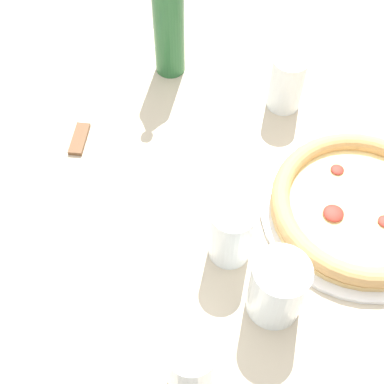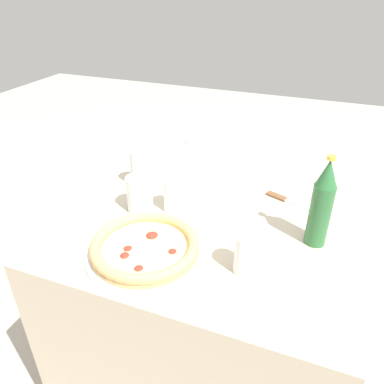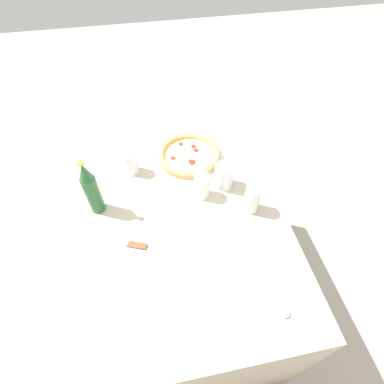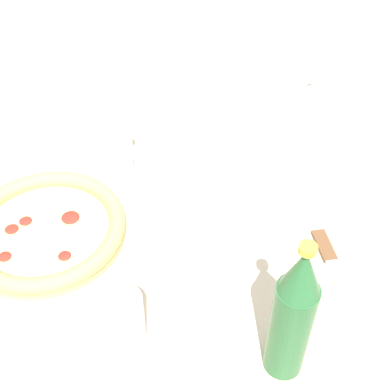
{
  "view_description": "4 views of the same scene",
  "coord_description": "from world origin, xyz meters",
  "px_view_note": "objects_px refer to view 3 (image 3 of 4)",
  "views": [
    {
      "loc": [
        -0.03,
        -0.51,
        1.52
      ],
      "look_at": [
        0.09,
        -0.03,
        0.79
      ],
      "focal_mm": 50.0,
      "sensor_mm": 36.0,
      "label": 1
    },
    {
      "loc": [
        1.06,
        0.29,
        1.42
      ],
      "look_at": [
        0.1,
        -0.08,
        0.82
      ],
      "focal_mm": 35.0,
      "sensor_mm": 36.0,
      "label": 2
    },
    {
      "loc": [
        -0.67,
        0.07,
        1.77
      ],
      "look_at": [
        0.11,
        -0.08,
        0.81
      ],
      "focal_mm": 28.0,
      "sensor_mm": 36.0,
      "label": 3
    },
    {
      "loc": [
        0.47,
        0.6,
        1.5
      ],
      "look_at": [
        0.08,
        -0.05,
        0.8
      ],
      "focal_mm": 50.0,
      "sensor_mm": 36.0,
      "label": 4
    }
  ],
  "objects_px": {
    "pizza_veggie": "(189,155)",
    "beer_bottle": "(91,189)",
    "glass_mango_juice": "(131,163)",
    "glass_orange_juice": "(202,187)",
    "glass_lemonade": "(224,177)",
    "spoon": "(277,300)",
    "glass_red_wine": "(252,200)",
    "knife": "(126,243)"
  },
  "relations": [
    {
      "from": "pizza_veggie",
      "to": "beer_bottle",
      "type": "bearing_deg",
      "value": 117.34
    },
    {
      "from": "glass_mango_juice",
      "to": "glass_orange_juice",
      "type": "relative_size",
      "value": 0.99
    },
    {
      "from": "glass_mango_juice",
      "to": "glass_lemonade",
      "type": "bearing_deg",
      "value": -112.53
    },
    {
      "from": "glass_orange_juice",
      "to": "beer_bottle",
      "type": "xyz_separation_m",
      "value": [
        0.01,
        0.44,
        0.08
      ]
    },
    {
      "from": "glass_lemonade",
      "to": "spoon",
      "type": "distance_m",
      "value": 0.54
    },
    {
      "from": "glass_red_wine",
      "to": "glass_mango_juice",
      "type": "height_order",
      "value": "glass_red_wine"
    },
    {
      "from": "glass_lemonade",
      "to": "beer_bottle",
      "type": "xyz_separation_m",
      "value": [
        -0.03,
        0.54,
        0.08
      ]
    },
    {
      "from": "glass_red_wine",
      "to": "knife",
      "type": "height_order",
      "value": "glass_red_wine"
    },
    {
      "from": "glass_orange_juice",
      "to": "knife",
      "type": "xyz_separation_m",
      "value": [
        -0.18,
        0.34,
        -0.05
      ]
    },
    {
      "from": "glass_orange_juice",
      "to": "glass_mango_juice",
      "type": "bearing_deg",
      "value": 55.19
    },
    {
      "from": "spoon",
      "to": "glass_orange_juice",
      "type": "bearing_deg",
      "value": 17.09
    },
    {
      "from": "knife",
      "to": "glass_orange_juice",
      "type": "bearing_deg",
      "value": -61.59
    },
    {
      "from": "knife",
      "to": "spoon",
      "type": "xyz_separation_m",
      "value": [
        -0.31,
        -0.49,
        0.0
      ]
    },
    {
      "from": "glass_lemonade",
      "to": "pizza_veggie",
      "type": "bearing_deg",
      "value": 31.27
    },
    {
      "from": "beer_bottle",
      "to": "knife",
      "type": "distance_m",
      "value": 0.25
    },
    {
      "from": "glass_red_wine",
      "to": "glass_lemonade",
      "type": "relative_size",
      "value": 1.14
    },
    {
      "from": "glass_red_wine",
      "to": "glass_lemonade",
      "type": "height_order",
      "value": "glass_red_wine"
    },
    {
      "from": "pizza_veggie",
      "to": "glass_orange_juice",
      "type": "xyz_separation_m",
      "value": [
        -0.23,
        -0.01,
        0.03
      ]
    },
    {
      "from": "glass_lemonade",
      "to": "beer_bottle",
      "type": "relative_size",
      "value": 0.43
    },
    {
      "from": "pizza_veggie",
      "to": "glass_orange_juice",
      "type": "relative_size",
      "value": 2.91
    },
    {
      "from": "beer_bottle",
      "to": "spoon",
      "type": "distance_m",
      "value": 0.79
    },
    {
      "from": "pizza_veggie",
      "to": "glass_lemonade",
      "type": "bearing_deg",
      "value": -148.73
    },
    {
      "from": "pizza_veggie",
      "to": "knife",
      "type": "xyz_separation_m",
      "value": [
        -0.41,
        0.32,
        -0.02
      ]
    },
    {
      "from": "glass_red_wine",
      "to": "glass_orange_juice",
      "type": "distance_m",
      "value": 0.21
    },
    {
      "from": "glass_red_wine",
      "to": "beer_bottle",
      "type": "xyz_separation_m",
      "value": [
        0.12,
        0.62,
        0.07
      ]
    },
    {
      "from": "glass_orange_juice",
      "to": "beer_bottle",
      "type": "height_order",
      "value": "beer_bottle"
    },
    {
      "from": "knife",
      "to": "glass_mango_juice",
      "type": "bearing_deg",
      "value": -7.87
    },
    {
      "from": "glass_lemonade",
      "to": "spoon",
      "type": "height_order",
      "value": "glass_lemonade"
    },
    {
      "from": "glass_red_wine",
      "to": "knife",
      "type": "relative_size",
      "value": 0.74
    },
    {
      "from": "glass_red_wine",
      "to": "glass_lemonade",
      "type": "xyz_separation_m",
      "value": [
        0.15,
        0.08,
        -0.01
      ]
    },
    {
      "from": "beer_bottle",
      "to": "glass_red_wine",
      "type": "bearing_deg",
      "value": -100.98
    },
    {
      "from": "glass_red_wine",
      "to": "pizza_veggie",
      "type": "bearing_deg",
      "value": 29.84
    },
    {
      "from": "pizza_veggie",
      "to": "spoon",
      "type": "bearing_deg",
      "value": -167.14
    },
    {
      "from": "glass_orange_juice",
      "to": "glass_red_wine",
      "type": "bearing_deg",
      "value": -121.33
    },
    {
      "from": "glass_orange_juice",
      "to": "pizza_veggie",
      "type": "bearing_deg",
      "value": 3.29
    },
    {
      "from": "pizza_veggie",
      "to": "spoon",
      "type": "height_order",
      "value": "pizza_veggie"
    },
    {
      "from": "glass_mango_juice",
      "to": "pizza_veggie",
      "type": "bearing_deg",
      "value": -83.33
    },
    {
      "from": "beer_bottle",
      "to": "spoon",
      "type": "height_order",
      "value": "beer_bottle"
    },
    {
      "from": "glass_orange_juice",
      "to": "spoon",
      "type": "distance_m",
      "value": 0.52
    },
    {
      "from": "glass_mango_juice",
      "to": "glass_orange_juice",
      "type": "bearing_deg",
      "value": -124.81
    },
    {
      "from": "glass_mango_juice",
      "to": "spoon",
      "type": "height_order",
      "value": "glass_mango_juice"
    },
    {
      "from": "glass_red_wine",
      "to": "spoon",
      "type": "distance_m",
      "value": 0.39
    }
  ]
}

